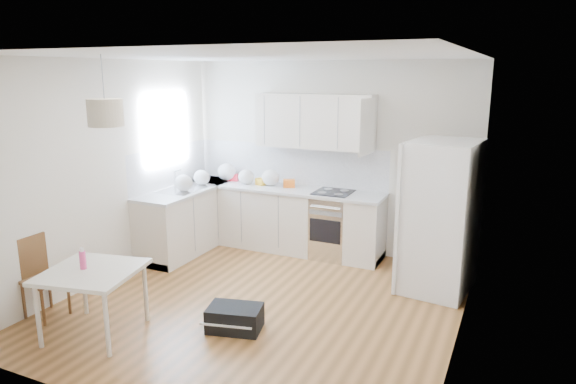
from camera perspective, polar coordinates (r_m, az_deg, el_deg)
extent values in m
plane|color=brown|center=(5.92, -3.07, -12.28)|extent=(4.20, 4.20, 0.00)
plane|color=white|center=(5.34, -3.43, 14.86)|extent=(4.20, 4.20, 0.00)
plane|color=silver|center=(7.36, 4.45, 3.83)|extent=(4.20, 0.00, 4.20)
plane|color=silver|center=(6.70, -19.33, 2.20)|extent=(0.00, 4.20, 4.20)
plane|color=silver|center=(4.88, 19.13, -1.71)|extent=(0.00, 4.20, 4.20)
cube|color=#BFE0F9|center=(7.49, -13.40, 6.78)|extent=(0.02, 1.00, 1.00)
cube|color=silver|center=(7.52, -0.77, -3.04)|extent=(3.00, 0.60, 0.88)
cube|color=silver|center=(7.61, -10.93, -3.07)|extent=(0.60, 1.80, 0.88)
cube|color=silver|center=(7.40, -0.78, 0.38)|extent=(3.02, 0.64, 0.04)
cube|color=silver|center=(7.50, -11.08, 0.30)|extent=(0.64, 1.82, 0.04)
cube|color=white|center=(7.60, 0.17, 3.11)|extent=(3.00, 0.01, 0.58)
cube|color=white|center=(7.61, -12.99, 2.78)|extent=(0.01, 1.80, 0.58)
cube|color=silver|center=(7.20, 2.95, 7.86)|extent=(1.70, 0.32, 0.75)
cube|color=beige|center=(5.39, -20.99, -8.28)|extent=(1.01, 1.01, 0.04)
cylinder|color=silver|center=(5.46, -26.03, -12.32)|extent=(0.04, 0.04, 0.63)
cylinder|color=silver|center=(5.06, -19.48, -13.73)|extent=(0.04, 0.04, 0.63)
cylinder|color=silver|center=(5.97, -21.71, -9.68)|extent=(0.04, 0.04, 0.63)
cylinder|color=silver|center=(5.61, -15.55, -10.69)|extent=(0.04, 0.04, 0.63)
cylinder|color=#DA3C79|center=(5.40, -21.86, -6.85)|extent=(0.07, 0.07, 0.22)
cube|color=black|center=(5.35, -5.93, -13.77)|extent=(0.60, 0.46, 0.25)
cylinder|color=beige|center=(5.04, -19.63, 8.31)|extent=(0.37, 0.37, 0.25)
ellipsoid|color=white|center=(7.89, -6.81, 2.22)|extent=(0.29, 0.25, 0.26)
ellipsoid|color=white|center=(7.59, -4.67, 1.67)|extent=(0.24, 0.21, 0.22)
ellipsoid|color=white|center=(7.49, -1.95, 1.61)|extent=(0.26, 0.22, 0.24)
ellipsoid|color=white|center=(7.64, -9.57, 1.60)|extent=(0.25, 0.21, 0.22)
ellipsoid|color=white|center=(7.27, -11.52, 0.99)|extent=(0.26, 0.22, 0.24)
cube|color=#DB5D13|center=(7.38, 0.12, 0.97)|extent=(0.20, 0.17, 0.12)
cube|color=yellow|center=(7.55, -3.06, 1.16)|extent=(0.17, 0.13, 0.10)
cube|color=red|center=(7.87, -6.13, 1.62)|extent=(0.17, 0.13, 0.11)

